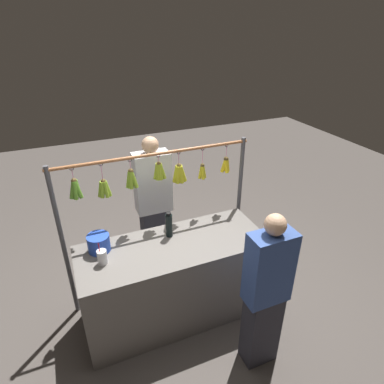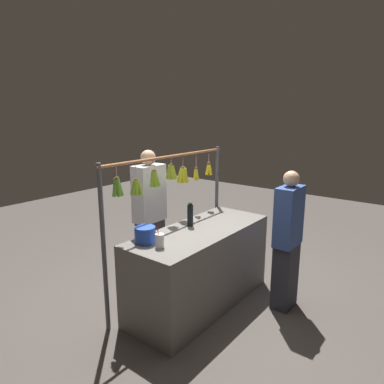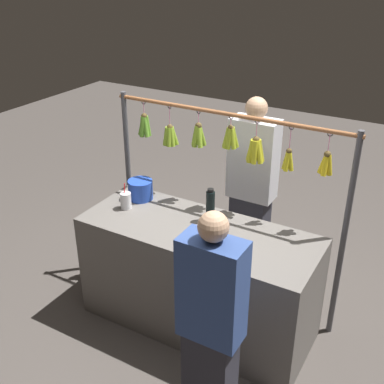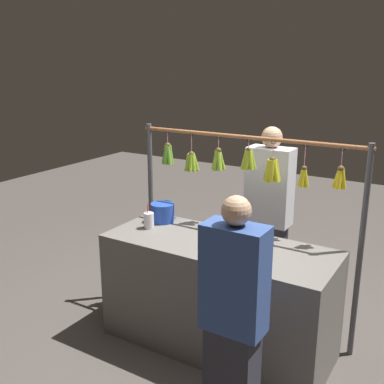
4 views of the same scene
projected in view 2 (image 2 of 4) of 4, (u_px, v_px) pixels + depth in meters
ground_plane at (200, 302)px, 3.99m from camera, size 12.00×12.00×0.00m
market_counter at (200, 267)px, 3.89m from camera, size 1.80×0.71×0.88m
display_rack at (168, 192)px, 3.94m from camera, size 1.98×0.13×1.68m
water_bottle at (190, 215)px, 3.86m from camera, size 0.07×0.07×0.26m
blue_bucket at (145, 235)px, 3.38m from camera, size 0.20×0.20×0.16m
drink_cup at (160, 241)px, 3.26m from camera, size 0.09×0.09×0.21m
vendor_person at (150, 218)px, 4.34m from camera, size 0.40×0.22×1.68m
customer_person at (287, 242)px, 3.75m from camera, size 0.37×0.20×1.54m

